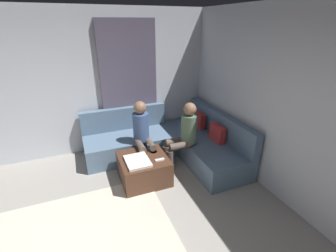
% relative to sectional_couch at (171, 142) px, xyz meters
% --- Properties ---
extents(wall_back, '(6.00, 0.12, 2.70)m').
position_rel_sectional_couch_xyz_m(wall_back, '(2.08, 1.06, 1.07)').
color(wall_back, silver).
rests_on(wall_back, ground_plane).
extents(wall_left, '(0.12, 6.00, 2.70)m').
position_rel_sectional_couch_xyz_m(wall_left, '(-0.86, -1.88, 1.07)').
color(wall_left, silver).
rests_on(wall_left, ground_plane).
extents(curtain_panel, '(0.06, 1.10, 2.50)m').
position_rel_sectional_couch_xyz_m(curtain_panel, '(-0.76, -0.58, 0.97)').
color(curtain_panel, '#595166').
rests_on(curtain_panel, ground_plane).
extents(sectional_couch, '(2.10, 2.55, 0.87)m').
position_rel_sectional_couch_xyz_m(sectional_couch, '(0.00, 0.00, 0.00)').
color(sectional_couch, slate).
rests_on(sectional_couch, ground_plane).
extents(ottoman, '(0.76, 0.76, 0.42)m').
position_rel_sectional_couch_xyz_m(ottoman, '(0.57, -0.73, -0.07)').
color(ottoman, '#4C2D1E').
rests_on(ottoman, ground_plane).
extents(folded_blanket, '(0.44, 0.36, 0.04)m').
position_rel_sectional_couch_xyz_m(folded_blanket, '(0.67, -0.85, 0.16)').
color(folded_blanket, white).
rests_on(folded_blanket, ottoman).
extents(coffee_mug, '(0.08, 0.08, 0.10)m').
position_rel_sectional_couch_xyz_m(coffee_mug, '(0.35, -0.55, 0.19)').
color(coffee_mug, '#334C72').
rests_on(coffee_mug, ottoman).
extents(game_remote, '(0.05, 0.15, 0.02)m').
position_rel_sectional_couch_xyz_m(game_remote, '(0.75, -0.51, 0.15)').
color(game_remote, white).
rests_on(game_remote, ottoman).
extents(person_on_couch_back, '(0.30, 0.60, 1.20)m').
position_rel_sectional_couch_xyz_m(person_on_couch_back, '(0.44, 0.06, 0.38)').
color(person_on_couch_back, brown).
rests_on(person_on_couch_back, ground_plane).
extents(person_on_couch_side, '(0.60, 0.30, 1.20)m').
position_rel_sectional_couch_xyz_m(person_on_couch_side, '(0.15, -0.60, 0.38)').
color(person_on_couch_side, brown).
rests_on(person_on_couch_side, ground_plane).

